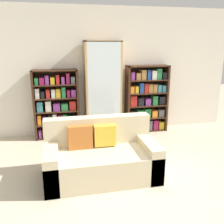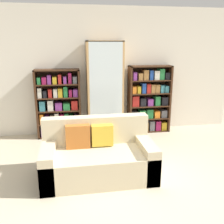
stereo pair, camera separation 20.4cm
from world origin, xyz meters
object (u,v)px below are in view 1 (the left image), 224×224
Objects in this scene: couch at (101,157)px; bookshelf_left at (57,106)px; bookshelf_right at (146,100)px; display_cabinet at (103,89)px; wine_bottle at (138,140)px.

bookshelf_left reaches higher than couch.
bookshelf_left is 0.97× the size of bookshelf_right.
display_cabinet is 1.03m from bookshelf_right.
display_cabinet is 5.94× the size of wine_bottle.
bookshelf_left is 0.72× the size of display_cabinet.
bookshelf_left is at bearing 179.10° from display_cabinet.
bookshelf_left is (-0.62, 1.81, 0.39)m from couch.
bookshelf_right is at bearing -0.02° from bookshelf_left.
display_cabinet is at bearing 78.64° from couch.
couch is 2.30m from bookshelf_right.
display_cabinet reaches higher than bookshelf_right.
couch is at bearing -133.70° from wine_bottle.
display_cabinet is (0.98, -0.02, 0.31)m from bookshelf_left.
display_cabinet is at bearing 122.07° from wine_bottle.
display_cabinet reaches higher than couch.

